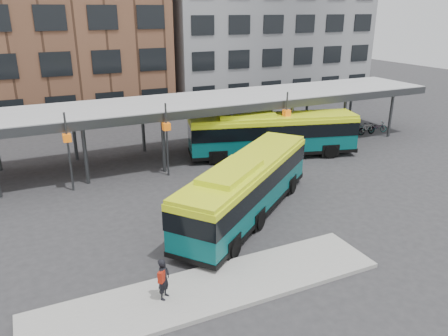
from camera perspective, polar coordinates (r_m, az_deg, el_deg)
ground at (r=22.14m, az=8.43°, el=-7.90°), size 120.00×120.00×0.00m
boarding_island at (r=17.55m, az=-1.60°, el=-15.52°), size 14.00×3.00×0.18m
canopy at (r=31.68m, az=-4.30°, el=8.37°), size 40.00×6.53×4.80m
building_brick at (r=48.11m, az=-25.43°, el=19.10°), size 26.00×14.00×22.00m
building_grey at (r=55.24m, az=4.38°, el=19.71°), size 24.00×14.00×20.00m
bus_front at (r=22.62m, az=2.99°, el=-2.32°), size 10.85×9.27×3.26m
bus_rear at (r=32.17m, az=6.32°, el=4.54°), size 12.48×5.71×3.37m
pedestrian at (r=16.63m, az=-7.88°, el=-14.14°), size 0.69×0.70×1.63m
bike_rack at (r=38.83m, az=15.94°, el=4.63°), size 7.83×1.58×1.04m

